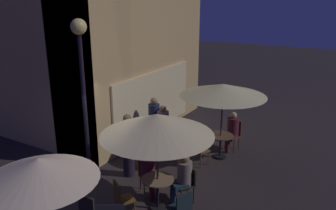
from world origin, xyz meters
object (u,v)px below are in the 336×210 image
object	(u,v)px
street_lamp_near_corner	(82,67)
cafe_chair_1	(234,133)
patron_standing_5	(128,145)
cafe_table_0	(220,141)
patron_standing_6	(154,123)
patio_umbrella_0	(223,90)
patron_seated_0	(232,129)
cafe_chair_4	(147,173)
cafe_chair_5	(121,197)
cafe_table_1	(158,187)
patio_umbrella_2	(39,170)
patron_seated_2	(148,169)
patron_seated_1	(183,176)
patio_umbrella_1	(157,125)
cafe_chair_0	(199,148)
cafe_chair_2	(181,207)
cafe_chair_3	(188,181)
patron_standing_4	(163,131)

from	to	relation	value
street_lamp_near_corner	cafe_chair_1	distance (m)	5.44
patron_standing_5	cafe_table_0	bearing A→B (deg)	45.01
patron_standing_6	street_lamp_near_corner	bearing A→B (deg)	20.69
patio_umbrella_0	patron_seated_0	world-z (taller)	patio_umbrella_0
cafe_chair_4	cafe_chair_5	distance (m)	1.22
cafe_table_1	cafe_chair_1	xyz separation A→B (m)	(4.07, -0.34, -0.02)
patio_umbrella_2	patron_seated_2	xyz separation A→B (m)	(2.94, -0.18, -1.30)
patron_seated_0	patron_seated_1	bearing A→B (deg)	10.10
patio_umbrella_1	cafe_chair_0	distance (m)	2.90
patio_umbrella_1	cafe_chair_2	world-z (taller)	patio_umbrella_1
patio_umbrella_2	patron_seated_1	xyz separation A→B (m)	(3.08, -1.06, -1.29)
patron_standing_6	cafe_chair_0	bearing A→B (deg)	101.88
street_lamp_near_corner	patio_umbrella_2	xyz separation A→B (m)	(-2.49, -1.34, -1.16)
cafe_chair_5	patron_standing_6	xyz separation A→B (m)	(3.55, 1.43, 0.29)
street_lamp_near_corner	cafe_chair_4	size ratio (longest dim) A/B	4.79
patron_standing_5	cafe_chair_3	bearing A→B (deg)	-16.75
patio_umbrella_1	patron_seated_0	distance (m)	4.18
patio_umbrella_2	patron_seated_2	size ratio (longest dim) A/B	1.78
patio_umbrella_0	cafe_chair_2	world-z (taller)	patio_umbrella_0
cafe_chair_2	patron_seated_0	xyz separation A→B (m)	(4.28, 0.49, 0.20)
patio_umbrella_0	patron_seated_0	bearing A→B (deg)	-9.22
cafe_table_0	patron_seated_1	bearing A→B (deg)	-176.59
patron_standing_4	patio_umbrella_2	bearing A→B (deg)	-49.84
patio_umbrella_1	patron_standing_4	distance (m)	3.07
cafe_chair_1	patron_seated_2	world-z (taller)	patron_seated_2
cafe_chair_1	patron_seated_2	distance (m)	3.79
street_lamp_near_corner	patron_standing_5	xyz separation A→B (m)	(1.02, -0.49, -2.27)
cafe_chair_4	cafe_chair_5	size ratio (longest dim) A/B	0.95
cafe_chair_1	patron_seated_2	xyz separation A→B (m)	(-3.69, 0.85, 0.15)
patron_standing_5	patron_seated_0	bearing A→B (deg)	50.28
cafe_chair_1	cafe_chair_2	bearing A→B (deg)	15.26
cafe_chair_0	patron_seated_0	distance (m)	1.56
patron_seated_1	cafe_table_1	bearing A→B (deg)	0.00
cafe_chair_4	patron_seated_2	world-z (taller)	patron_seated_2
cafe_table_0	patio_umbrella_0	bearing A→B (deg)	90.00
cafe_chair_4	patron_standing_6	xyz separation A→B (m)	(2.34, 1.29, 0.32)
patron_standing_4	patron_standing_5	size ratio (longest dim) A/B	0.93
cafe_chair_1	patron_standing_5	size ratio (longest dim) A/B	0.54
patio_umbrella_1	patron_standing_5	world-z (taller)	patio_umbrella_1
patio_umbrella_0	patio_umbrella_2	world-z (taller)	patio_umbrella_0
street_lamp_near_corner	cafe_chair_5	distance (m)	3.10
patio_umbrella_2	patron_standing_5	size ratio (longest dim) A/B	1.24
patron_seated_2	patron_standing_5	distance (m)	1.19
street_lamp_near_corner	patio_umbrella_0	bearing A→B (deg)	-33.98
patron_seated_0	patron_standing_4	bearing A→B (deg)	-39.05
patio_umbrella_0	patron_seated_1	world-z (taller)	patio_umbrella_0
cafe_chair_0	patron_seated_0	xyz separation A→B (m)	(1.48, -0.44, 0.17)
cafe_chair_4	patio_umbrella_1	bearing A→B (deg)	-0.00
patron_standing_5	patio_umbrella_2	bearing A→B (deg)	-84.11
patron_seated_2	cafe_chair_3	bearing A→B (deg)	51.84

